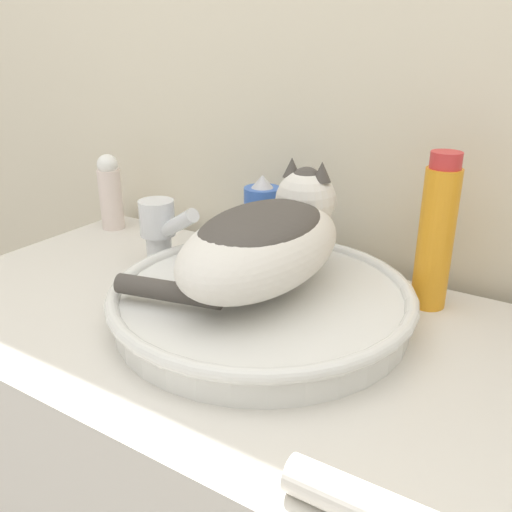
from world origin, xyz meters
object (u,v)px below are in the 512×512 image
cat (266,238)px  shampoo_bottle_tall (436,234)px  faucet (161,229)px  deodorant_stick (110,192)px  spray_bottle_trigger (262,225)px  cream_tube (375,509)px

cat → shampoo_bottle_tall: (0.19, 0.16, -0.01)m
faucet → shampoo_bottle_tall: bearing=28.6°
faucet → deodorant_stick: bearing=168.6°
shampoo_bottle_tall → spray_bottle_trigger: bearing=180.0°
faucet → shampoo_bottle_tall: size_ratio=0.59×
spray_bottle_trigger → deodorant_stick: (-0.37, -0.00, 0.00)m
cat → spray_bottle_trigger: bearing=34.3°
faucet → spray_bottle_trigger: spray_bottle_trigger is taller
faucet → cream_tube: faucet is taller
faucet → spray_bottle_trigger: size_ratio=0.85×
faucet → shampoo_bottle_tall: 0.45m
spray_bottle_trigger → shampoo_bottle_tall: shampoo_bottle_tall is taller
shampoo_bottle_tall → cream_tube: size_ratio=1.51×
spray_bottle_trigger → cat: bearing=-56.8°
cat → shampoo_bottle_tall: shampoo_bottle_tall is taller
cat → spray_bottle_trigger: (-0.10, 0.16, -0.05)m
spray_bottle_trigger → shampoo_bottle_tall: (0.30, -0.00, 0.04)m
spray_bottle_trigger → cream_tube: spray_bottle_trigger is taller
spray_bottle_trigger → deodorant_stick: spray_bottle_trigger is taller
deodorant_stick → cream_tube: (0.75, -0.43, -0.06)m
cat → faucet: cat is taller
spray_bottle_trigger → shampoo_bottle_tall: size_ratio=0.70×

